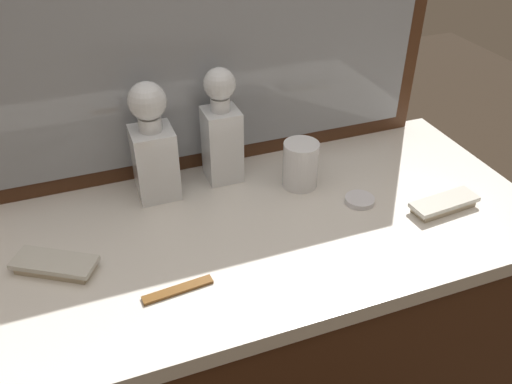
{
  "coord_description": "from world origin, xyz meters",
  "views": [
    {
      "loc": [
        -0.31,
        -0.82,
        1.54
      ],
      "look_at": [
        0.0,
        0.0,
        0.93
      ],
      "focal_mm": 37.25,
      "sensor_mm": 36.0,
      "label": 1
    }
  ],
  "objects_px": {
    "silver_brush_front": "(55,263)",
    "silver_brush_center": "(444,204)",
    "tortoiseshell_comb": "(178,290)",
    "porcelain_dish": "(360,200)",
    "crystal_decanter_rear": "(154,152)",
    "crystal_decanter_far_right": "(222,136)",
    "crystal_tumbler_far_right": "(300,166)"
  },
  "relations": [
    {
      "from": "silver_brush_front",
      "to": "porcelain_dish",
      "type": "distance_m",
      "value": 0.64
    },
    {
      "from": "crystal_tumbler_far_right",
      "to": "silver_brush_center",
      "type": "xyz_separation_m",
      "value": [
        0.25,
        -0.2,
        -0.04
      ]
    },
    {
      "from": "porcelain_dish",
      "to": "tortoiseshell_comb",
      "type": "bearing_deg",
      "value": -164.18
    },
    {
      "from": "silver_brush_center",
      "to": "porcelain_dish",
      "type": "xyz_separation_m",
      "value": [
        -0.16,
        0.09,
        -0.01
      ]
    },
    {
      "from": "silver_brush_front",
      "to": "porcelain_dish",
      "type": "relative_size",
      "value": 2.53
    },
    {
      "from": "crystal_decanter_rear",
      "to": "silver_brush_center",
      "type": "height_order",
      "value": "crystal_decanter_rear"
    },
    {
      "from": "crystal_tumbler_far_right",
      "to": "silver_brush_front",
      "type": "relative_size",
      "value": 0.66
    },
    {
      "from": "silver_brush_front",
      "to": "silver_brush_center",
      "type": "bearing_deg",
      "value": -7.1
    },
    {
      "from": "crystal_tumbler_far_right",
      "to": "tortoiseshell_comb",
      "type": "bearing_deg",
      "value": -145.67
    },
    {
      "from": "crystal_decanter_rear",
      "to": "crystal_decanter_far_right",
      "type": "height_order",
      "value": "crystal_decanter_far_right"
    },
    {
      "from": "crystal_tumbler_far_right",
      "to": "crystal_decanter_rear",
      "type": "bearing_deg",
      "value": 165.86
    },
    {
      "from": "silver_brush_front",
      "to": "tortoiseshell_comb",
      "type": "height_order",
      "value": "silver_brush_front"
    },
    {
      "from": "crystal_decanter_far_right",
      "to": "porcelain_dish",
      "type": "height_order",
      "value": "crystal_decanter_far_right"
    },
    {
      "from": "crystal_decanter_rear",
      "to": "silver_brush_center",
      "type": "xyz_separation_m",
      "value": [
        0.56,
        -0.28,
        -0.09
      ]
    },
    {
      "from": "crystal_decanter_rear",
      "to": "porcelain_dish",
      "type": "bearing_deg",
      "value": -24.99
    },
    {
      "from": "crystal_decanter_rear",
      "to": "tortoiseshell_comb",
      "type": "bearing_deg",
      "value": -95.86
    },
    {
      "from": "tortoiseshell_comb",
      "to": "silver_brush_front",
      "type": "bearing_deg",
      "value": 145.43
    },
    {
      "from": "crystal_decanter_far_right",
      "to": "crystal_tumbler_far_right",
      "type": "xyz_separation_m",
      "value": [
        0.16,
        -0.09,
        -0.06
      ]
    },
    {
      "from": "crystal_tumbler_far_right",
      "to": "silver_brush_front",
      "type": "bearing_deg",
      "value": -169.85
    },
    {
      "from": "silver_brush_center",
      "to": "tortoiseshell_comb",
      "type": "xyz_separation_m",
      "value": [
        -0.6,
        -0.04,
        -0.01
      ]
    },
    {
      "from": "crystal_decanter_far_right",
      "to": "silver_brush_front",
      "type": "bearing_deg",
      "value": -153.93
    },
    {
      "from": "silver_brush_center",
      "to": "porcelain_dish",
      "type": "distance_m",
      "value": 0.18
    },
    {
      "from": "crystal_decanter_far_right",
      "to": "tortoiseshell_comb",
      "type": "height_order",
      "value": "crystal_decanter_far_right"
    },
    {
      "from": "crystal_decanter_far_right",
      "to": "porcelain_dish",
      "type": "bearing_deg",
      "value": -39.3
    },
    {
      "from": "crystal_tumbler_far_right",
      "to": "porcelain_dish",
      "type": "distance_m",
      "value": 0.15
    },
    {
      "from": "crystal_tumbler_far_right",
      "to": "crystal_decanter_far_right",
      "type": "bearing_deg",
      "value": 148.96
    },
    {
      "from": "silver_brush_front",
      "to": "tortoiseshell_comb",
      "type": "bearing_deg",
      "value": -34.57
    },
    {
      "from": "porcelain_dish",
      "to": "tortoiseshell_comb",
      "type": "height_order",
      "value": "porcelain_dish"
    },
    {
      "from": "silver_brush_center",
      "to": "silver_brush_front",
      "type": "bearing_deg",
      "value": 172.9
    },
    {
      "from": "porcelain_dish",
      "to": "tortoiseshell_comb",
      "type": "relative_size",
      "value": 0.5
    },
    {
      "from": "porcelain_dish",
      "to": "silver_brush_center",
      "type": "bearing_deg",
      "value": -28.66
    },
    {
      "from": "crystal_decanter_far_right",
      "to": "crystal_tumbler_far_right",
      "type": "distance_m",
      "value": 0.19
    }
  ]
}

